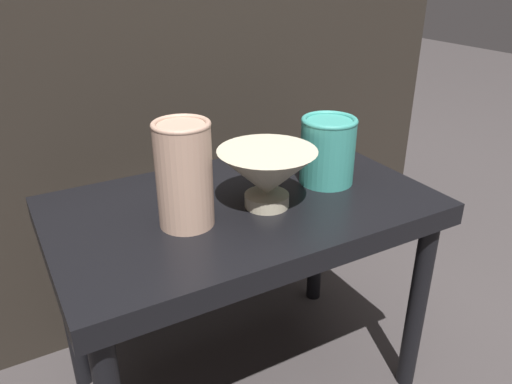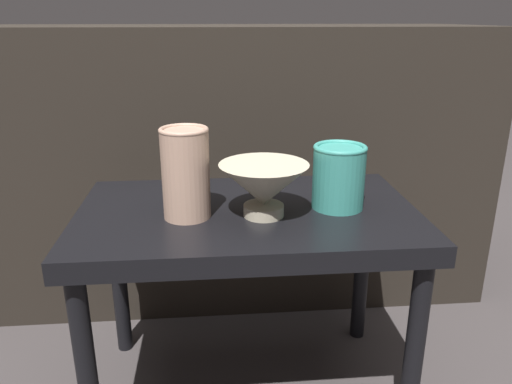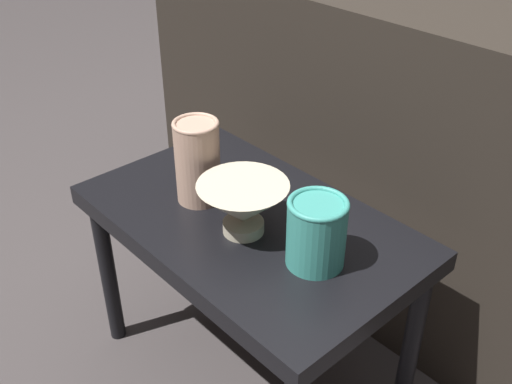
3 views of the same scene
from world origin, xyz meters
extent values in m
plane|color=#383333|center=(0.00, 0.00, 0.00)|extent=(8.00, 8.00, 0.00)
cube|color=black|center=(0.00, 0.00, 0.41)|extent=(0.67, 0.41, 0.04)
cylinder|color=black|center=(0.30, -0.17, 0.20)|extent=(0.04, 0.04, 0.39)
cylinder|color=black|center=(-0.30, 0.17, 0.20)|extent=(0.04, 0.04, 0.39)
cylinder|color=black|center=(0.30, 0.17, 0.20)|extent=(0.04, 0.04, 0.39)
cube|color=black|center=(0.00, 0.54, 0.38)|extent=(1.41, 0.50, 0.77)
cylinder|color=#B2A88E|center=(0.03, -0.04, 0.44)|extent=(0.08, 0.08, 0.02)
cone|color=#B2A88E|center=(0.03, -0.04, 0.49)|extent=(0.17, 0.17, 0.08)
cylinder|color=tan|center=(-0.12, -0.03, 0.51)|extent=(0.09, 0.09, 0.17)
torus|color=tan|center=(-0.12, -0.03, 0.60)|extent=(0.09, 0.09, 0.01)
cylinder|color=teal|center=(0.18, -0.01, 0.49)|extent=(0.10, 0.10, 0.12)
torus|color=teal|center=(0.18, -0.01, 0.55)|extent=(0.10, 0.10, 0.01)
camera|label=1|loc=(-0.37, -0.70, 0.83)|focal=35.00mm
camera|label=2|loc=(-0.07, -0.92, 0.79)|focal=35.00mm
camera|label=3|loc=(0.71, -0.63, 1.10)|focal=42.00mm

